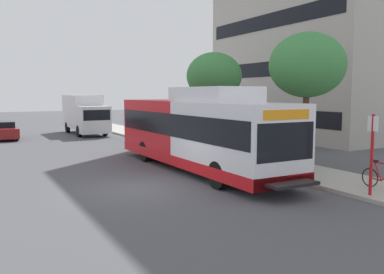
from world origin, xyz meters
TOP-DOWN VIEW (x-y plane):
  - ground_plane at (0.00, 8.00)m, footprint 120.00×120.00m
  - sidewalk_curb at (7.00, 6.00)m, footprint 3.00×56.00m
  - transit_bus at (3.54, 2.10)m, footprint 2.58×12.25m
  - bus_stop_sign_pole at (5.89, -4.99)m, footprint 0.10×0.36m
  - bicycle_parked at (6.89, -4.76)m, footprint 0.52×1.76m
  - street_tree_near_stop at (8.10, 0.18)m, footprint 3.40×3.40m
  - street_tree_mid_block at (8.18, 8.12)m, footprint 3.42×3.42m
  - parked_car_far_lane at (-3.02, 19.68)m, footprint 1.80×4.50m
  - box_truck_background at (3.31, 20.69)m, footprint 2.32×7.01m
  - lattice_comm_tower at (23.83, 24.33)m, footprint 1.10×1.10m

SIDE VIEW (x-z plane):
  - ground_plane at x=0.00m, z-range 0.00..0.00m
  - sidewalk_curb at x=7.00m, z-range 0.00..0.14m
  - bicycle_parked at x=6.89m, z-range 0.05..1.07m
  - parked_car_far_lane at x=-3.02m, z-range 0.00..1.33m
  - bus_stop_sign_pole at x=5.89m, z-range 0.35..2.95m
  - transit_bus at x=3.54m, z-range -0.12..3.53m
  - box_truck_background at x=3.31m, z-range 0.12..3.37m
  - street_tree_mid_block at x=8.18m, z-range 1.56..7.33m
  - street_tree_near_stop at x=8.10m, z-range 1.65..7.61m
  - lattice_comm_tower at x=23.83m, z-range -5.01..25.13m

